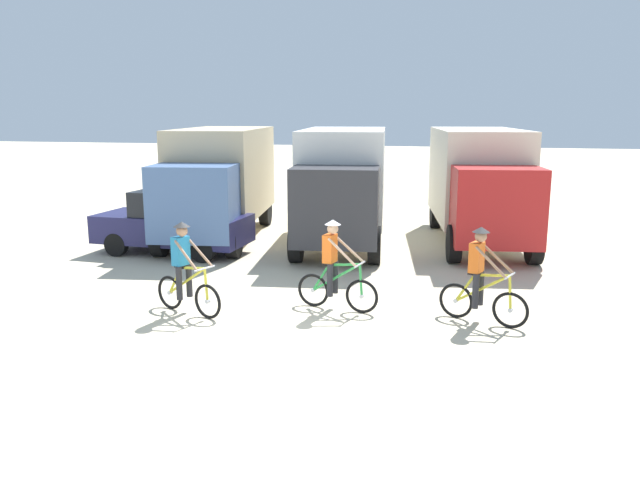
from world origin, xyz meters
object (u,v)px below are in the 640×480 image
at_px(box_truck_tan_camper, 219,178).
at_px(cyclist_cowboy_hat, 334,268).
at_px(cyclist_near_camera, 481,279).
at_px(box_truck_cream_rv, 479,180).
at_px(sedan_parked, 174,222).
at_px(cyclist_orange_shirt, 185,271).
at_px(box_truck_white_box, 343,180).

bearing_deg(box_truck_tan_camper, cyclist_cowboy_hat, -52.53).
bearing_deg(box_truck_tan_camper, cyclist_near_camera, -40.44).
distance_m(box_truck_cream_rv, sedan_parked, 8.96).
xyz_separation_m(cyclist_orange_shirt, cyclist_near_camera, (5.59, 0.69, 0.00)).
xyz_separation_m(box_truck_cream_rv, sedan_parked, (-8.23, -3.39, -0.99)).
distance_m(box_truck_tan_camper, cyclist_cowboy_hat, 8.11).
bearing_deg(cyclist_near_camera, box_truck_cream_rv, 89.23).
relative_size(box_truck_tan_camper, sedan_parked, 1.62).
bearing_deg(box_truck_cream_rv, cyclist_cowboy_hat, -111.46).
distance_m(box_truck_cream_rv, cyclist_near_camera, 7.64).
relative_size(cyclist_orange_shirt, cyclist_near_camera, 1.00).
bearing_deg(cyclist_orange_shirt, box_truck_tan_camper, 106.22).
xyz_separation_m(sedan_parked, cyclist_cowboy_hat, (5.32, -4.00, -0.04)).
bearing_deg(box_truck_tan_camper, cyclist_orange_shirt, -73.78).
height_order(cyclist_cowboy_hat, cyclist_near_camera, same).
height_order(box_truck_cream_rv, cyclist_near_camera, box_truck_cream_rv).
height_order(box_truck_white_box, box_truck_cream_rv, same).
relative_size(box_truck_tan_camper, box_truck_cream_rv, 1.00).
bearing_deg(cyclist_near_camera, cyclist_orange_shirt, -172.99).
bearing_deg(box_truck_tan_camper, box_truck_white_box, 2.35).
bearing_deg(sedan_parked, cyclist_near_camera, -27.21).
bearing_deg(sedan_parked, box_truck_white_box, 30.71).
bearing_deg(cyclist_orange_shirt, cyclist_cowboy_hat, 17.27).
height_order(box_truck_tan_camper, cyclist_orange_shirt, box_truck_tan_camper).
distance_m(cyclist_orange_shirt, cyclist_near_camera, 5.63).
xyz_separation_m(box_truck_tan_camper, box_truck_white_box, (3.84, 0.16, 0.00)).
distance_m(box_truck_white_box, cyclist_orange_shirt, 7.67).
xyz_separation_m(cyclist_cowboy_hat, cyclist_near_camera, (2.81, -0.18, 0.00)).
relative_size(box_truck_tan_camper, cyclist_cowboy_hat, 3.84).
bearing_deg(box_truck_white_box, cyclist_near_camera, -60.13).
distance_m(box_truck_white_box, cyclist_near_camera, 7.81).
bearing_deg(sedan_parked, cyclist_orange_shirt, -62.43).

